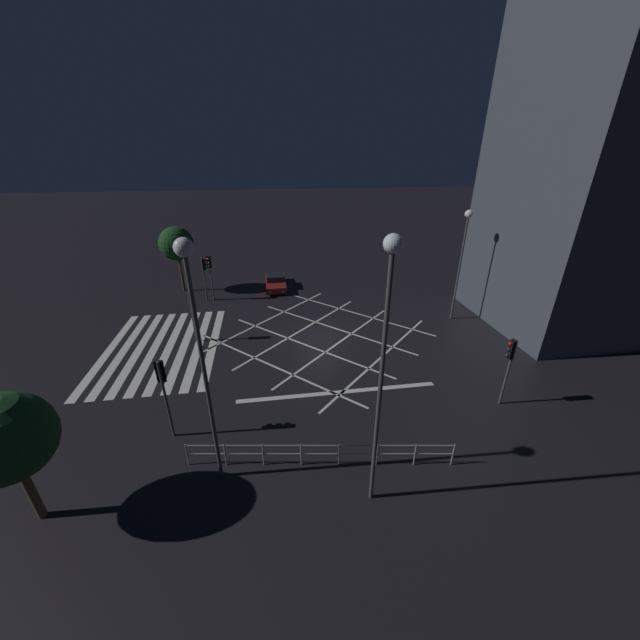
# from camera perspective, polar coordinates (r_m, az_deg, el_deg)

# --- Properties ---
(ground_plane) EXTENTS (200.00, 200.00, 0.00)m
(ground_plane) POSITION_cam_1_polar(r_m,az_deg,el_deg) (23.89, 0.00, -2.56)
(ground_plane) COLOR black
(road_markings) EXTENTS (15.49, 21.26, 0.01)m
(road_markings) POSITION_cam_1_polar(r_m,az_deg,el_deg) (23.74, -17.21, -4.02)
(road_markings) COLOR silver
(road_markings) RESTS_ON ground_plane
(traffic_light_se_main) EXTENTS (0.39, 0.36, 3.77)m
(traffic_light_se_main) POSITION_cam_1_polar(r_m,az_deg,el_deg) (16.02, -23.81, -9.23)
(traffic_light_se_main) COLOR #424244
(traffic_light_se_main) RESTS_ON ground_plane
(traffic_light_ne_cross) EXTENTS (0.36, 0.39, 3.58)m
(traffic_light_ne_cross) POSITION_cam_1_polar(r_m,az_deg,el_deg) (18.67, 28.03, -5.54)
(traffic_light_ne_cross) COLOR #424244
(traffic_light_ne_cross) RESTS_ON ground_plane
(traffic_light_median_south) EXTENTS (0.36, 0.39, 3.37)m
(traffic_light_median_south) POSITION_cam_1_polar(r_m,az_deg,el_deg) (23.64, -19.74, 1.99)
(traffic_light_median_south) COLOR #424244
(traffic_light_median_south) RESTS_ON ground_plane
(traffic_light_sw_cross) EXTENTS (0.36, 0.39, 3.56)m
(traffic_light_sw_cross) POSITION_cam_1_polar(r_m,az_deg,el_deg) (30.15, -18.00, 7.51)
(traffic_light_sw_cross) COLOR #424244
(traffic_light_sw_cross) RESTS_ON ground_plane
(traffic_light_sw_main) EXTENTS (0.39, 0.36, 3.74)m
(traffic_light_sw_main) POSITION_cam_1_polar(r_m,az_deg,el_deg) (30.05, -17.22, 7.82)
(traffic_light_sw_main) COLOR #424244
(traffic_light_sw_main) RESTS_ON ground_plane
(street_lamp_east) EXTENTS (0.51, 0.51, 9.42)m
(street_lamp_east) POSITION_cam_1_polar(r_m,az_deg,el_deg) (10.16, 10.34, -2.67)
(street_lamp_east) COLOR #424244
(street_lamp_east) RESTS_ON ground_plane
(street_lamp_west) EXTENTS (0.56, 0.56, 9.12)m
(street_lamp_west) POSITION_cam_1_polar(r_m,az_deg,el_deg) (11.41, -19.29, 0.12)
(street_lamp_west) COLOR #424244
(street_lamp_west) RESTS_ON ground_plane
(street_lamp_far) EXTENTS (0.53, 0.53, 7.78)m
(street_lamp_far) POSITION_cam_1_polar(r_m,az_deg,el_deg) (26.31, 22.03, 11.35)
(street_lamp_far) COLOR #424244
(street_lamp_far) RESTS_ON ground_plane
(street_tree_near) EXTENTS (2.80, 2.80, 4.88)m
(street_tree_near) POSITION_cam_1_polar(r_m,az_deg,el_deg) (14.67, -41.56, -14.03)
(street_tree_near) COLOR brown
(street_tree_near) RESTS_ON ground_plane
(street_tree_far) EXTENTS (2.81, 2.81, 5.59)m
(street_tree_far) POSITION_cam_1_polar(r_m,az_deg,el_deg) (32.73, -21.99, 11.23)
(street_tree_far) COLOR brown
(street_tree_far) RESTS_ON ground_plane
(waiting_car) EXTENTS (4.59, 1.73, 1.22)m
(waiting_car) POSITION_cam_1_polar(r_m,az_deg,el_deg) (32.47, -7.13, 6.16)
(waiting_car) COLOR maroon
(waiting_car) RESTS_ON ground_plane
(pedestrian_railing) EXTENTS (1.59, 10.30, 1.05)m
(pedestrian_railing) POSITION_cam_1_polar(r_m,az_deg,el_deg) (14.74, 0.00, -20.36)
(pedestrian_railing) COLOR #9EA0A5
(pedestrian_railing) RESTS_ON ground_plane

